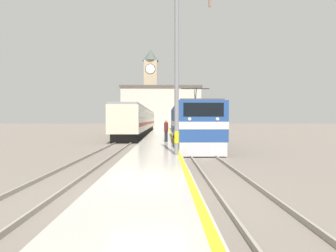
# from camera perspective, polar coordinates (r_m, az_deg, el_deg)

# --- Properties ---
(ground_plane) EXTENTS (200.00, 200.00, 0.00)m
(ground_plane) POSITION_cam_1_polar(r_m,az_deg,el_deg) (37.82, -1.58, -1.91)
(ground_plane) COLOR #70665B
(platform) EXTENTS (2.85, 140.00, 0.44)m
(platform) POSITION_cam_1_polar(r_m,az_deg,el_deg) (32.81, -1.70, -2.04)
(platform) COLOR #ADA89E
(platform) RESTS_ON ground
(rail_track_near) EXTENTS (2.83, 140.00, 0.16)m
(rail_track_near) POSITION_cam_1_polar(r_m,az_deg,el_deg) (32.90, 3.14, -2.37)
(rail_track_near) COLOR #70665B
(rail_track_near) RESTS_ON ground
(rail_track_far) EXTENTS (2.83, 140.00, 0.16)m
(rail_track_far) POSITION_cam_1_polar(r_m,az_deg,el_deg) (33.03, -7.29, -2.36)
(rail_track_far) COLOR #70665B
(rail_track_far) RESTS_ON ground
(locomotive_train) EXTENTS (2.92, 16.29, 4.48)m
(locomotive_train) POSITION_cam_1_polar(r_m,az_deg,el_deg) (23.08, 4.79, 0.39)
(locomotive_train) COLOR black
(locomotive_train) RESTS_ON ground
(passenger_train) EXTENTS (2.92, 34.54, 3.78)m
(passenger_train) POSITION_cam_1_polar(r_m,az_deg,el_deg) (40.65, -6.06, 1.19)
(passenger_train) COLOR black
(passenger_train) RESTS_ON ground
(catenary_mast) EXTENTS (1.93, 0.24, 8.58)m
(catenary_mast) POSITION_cam_1_polar(r_m,az_deg,el_deg) (13.29, 2.18, 12.29)
(catenary_mast) COLOR gray
(catenary_mast) RESTS_ON platform
(person_on_platform) EXTENTS (0.34, 0.34, 1.77)m
(person_on_platform) POSITION_cam_1_polar(r_m,az_deg,el_deg) (20.91, -0.43, -0.88)
(person_on_platform) COLOR #23232D
(person_on_platform) RESTS_ON platform
(clock_tower) EXTENTS (4.97, 4.97, 23.84)m
(clock_tower) POSITION_cam_1_polar(r_m,az_deg,el_deg) (82.41, -3.80, 8.78)
(clock_tower) COLOR tan
(clock_tower) RESTS_ON ground
(station_building) EXTENTS (20.84, 7.69, 10.81)m
(station_building) POSITION_cam_1_polar(r_m,az_deg,el_deg) (69.27, -1.50, 4.12)
(station_building) COLOR beige
(station_building) RESTS_ON ground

